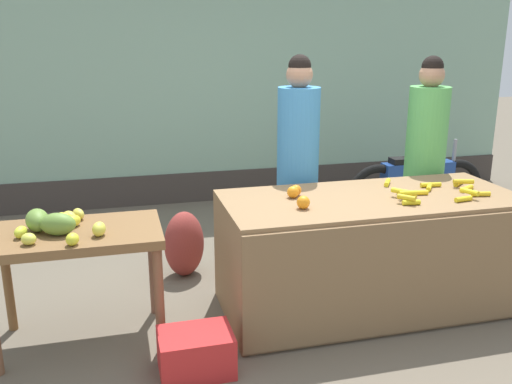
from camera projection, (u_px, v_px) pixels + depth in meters
name	position (u px, v px, depth m)	size (l,w,h in m)	color
ground_plane	(302.00, 312.00, 4.06)	(24.00, 24.00, 0.00)	#665B4C
market_wall_back	(219.00, 79.00, 6.52)	(7.59, 0.23, 2.96)	#8CB299
fruit_stall_counter	(369.00, 252.00, 4.05)	(2.14, 0.95, 0.85)	olive
side_table_wooden	(76.00, 247.00, 3.51)	(1.07, 0.64, 0.77)	brown
banana_bunch_pile	(433.00, 190.00, 4.00)	(0.76, 0.64, 0.07)	yellow
orange_pile	(298.00, 195.00, 3.82)	(0.14, 0.39, 0.09)	orange
mango_papaya_pile	(55.00, 223.00, 3.44)	(0.56, 0.60, 0.14)	#D4C948
vendor_woman_blue_shirt	(298.00, 168.00, 4.51)	(0.34, 0.34, 1.82)	#33333D
vendor_woman_green_shirt	(424.00, 161.00, 4.77)	(0.34, 0.34, 1.80)	#33333D
parked_motorcycle	(417.00, 184.00, 5.97)	(1.60, 0.18, 0.88)	black
produce_crate	(196.00, 352.00, 3.31)	(0.44, 0.32, 0.26)	red
produce_sack	(184.00, 244.00, 4.62)	(0.36, 0.30, 0.56)	maroon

